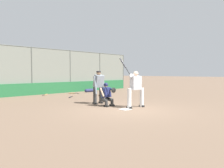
% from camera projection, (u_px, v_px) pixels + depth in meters
% --- Properties ---
extents(ground_plane, '(160.00, 160.00, 0.00)m').
position_uv_depth(ground_plane, '(125.00, 109.00, 9.37)').
color(ground_plane, '#7A604C').
extents(home_plate_marker, '(0.43, 0.43, 0.01)m').
position_uv_depth(home_plate_marker, '(125.00, 109.00, 9.37)').
color(home_plate_marker, white).
rests_on(home_plate_marker, ground_plane).
extents(backstop_fence, '(19.57, 0.08, 3.39)m').
position_uv_depth(backstop_fence, '(32.00, 70.00, 15.37)').
color(backstop_fence, '#515651').
rests_on(backstop_fence, ground_plane).
extents(padding_wall, '(19.10, 0.18, 0.84)m').
position_uv_depth(padding_wall, '(33.00, 89.00, 15.37)').
color(padding_wall, '#236638').
rests_on(padding_wall, ground_plane).
extents(batter_at_plate, '(0.96, 0.80, 2.25)m').
position_uv_depth(batter_at_plate, '(135.00, 88.00, 9.83)').
color(batter_at_plate, silver).
rests_on(batter_at_plate, ground_plane).
extents(catcher_behind_plate, '(0.58, 0.67, 1.11)m').
position_uv_depth(catcher_behind_plate, '(107.00, 94.00, 10.26)').
color(catcher_behind_plate, '#333333').
rests_on(catcher_behind_plate, ground_plane).
extents(umpire_home, '(0.68, 0.43, 1.67)m').
position_uv_depth(umpire_home, '(98.00, 86.00, 11.02)').
color(umpire_home, '#333333').
rests_on(umpire_home, ground_plane).
extents(spare_bat_by_padding, '(0.67, 0.57, 0.07)m').
position_uv_depth(spare_bat_by_padding, '(70.00, 97.00, 13.84)').
color(spare_bat_by_padding, black).
rests_on(spare_bat_by_padding, ground_plane).
extents(spare_bat_third_base_side, '(0.71, 0.61, 0.07)m').
position_uv_depth(spare_bat_third_base_side, '(46.00, 95.00, 15.42)').
color(spare_bat_third_base_side, black).
rests_on(spare_bat_third_base_side, ground_plane).
extents(spare_bat_first_base_side, '(0.43, 0.81, 0.07)m').
position_uv_depth(spare_bat_first_base_side, '(73.00, 93.00, 16.44)').
color(spare_bat_first_base_side, black).
rests_on(spare_bat_first_base_side, ground_plane).
extents(fielding_glove_on_dirt, '(0.33, 0.25, 0.12)m').
position_uv_depth(fielding_glove_on_dirt, '(101.00, 95.00, 14.72)').
color(fielding_glove_on_dirt, '#56331E').
rests_on(fielding_glove_on_dirt, ground_plane).
extents(equipment_bag_dugout_side, '(1.27, 0.27, 0.27)m').
position_uv_depth(equipment_bag_dugout_side, '(91.00, 90.00, 17.95)').
color(equipment_bag_dugout_side, navy).
rests_on(equipment_bag_dugout_side, ground_plane).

